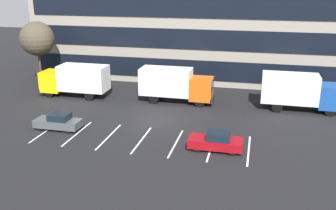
{
  "coord_description": "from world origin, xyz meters",
  "views": [
    {
      "loc": [
        8.61,
        -30.77,
        12.17
      ],
      "look_at": [
        0.96,
        0.88,
        1.4
      ],
      "focal_mm": 40.65,
      "sensor_mm": 36.0,
      "label": 1
    }
  ],
  "objects": [
    {
      "name": "sedan_charcoal",
      "position": [
        -7.57,
        -3.56,
        0.66
      ],
      "size": [
        3.91,
        1.64,
        1.4
      ],
      "color": "#474C51",
      "rests_on": "ground_plane"
    },
    {
      "name": "sedan_maroon",
      "position": [
        6.0,
        -4.58,
        0.68
      ],
      "size": [
        4.05,
        1.69,
        1.45
      ],
      "color": "maroon",
      "rests_on": "ground_plane"
    },
    {
      "name": "lot_markings",
      "position": [
        0.0,
        -4.12,
        0.0
      ],
      "size": [
        16.94,
        5.4,
        0.01
      ],
      "color": "silver",
      "rests_on": "ground_plane"
    },
    {
      "name": "box_truck_blue",
      "position": [
        12.72,
        6.41,
        2.0
      ],
      "size": [
        7.67,
        2.54,
        3.56
      ],
      "color": "#194799",
      "rests_on": "ground_plane"
    },
    {
      "name": "bare_tree",
      "position": [
        -17.0,
        9.38,
        5.52
      ],
      "size": [
        4.02,
        4.02,
        7.54
      ],
      "color": "#473323",
      "rests_on": "ground_plane"
    },
    {
      "name": "box_truck_orange",
      "position": [
        0.43,
        6.19,
        1.98
      ],
      "size": [
        7.6,
        2.52,
        3.53
      ],
      "color": "#D85914",
      "rests_on": "ground_plane"
    },
    {
      "name": "box_truck_yellow",
      "position": [
        -10.46,
        5.62,
        1.95
      ],
      "size": [
        7.49,
        2.48,
        3.47
      ],
      "color": "yellow",
      "rests_on": "ground_plane"
    },
    {
      "name": "ground_plane",
      "position": [
        0.0,
        0.0,
        0.0
      ],
      "size": [
        120.0,
        120.0,
        0.0
      ],
      "primitive_type": "plane",
      "color": "black"
    },
    {
      "name": "office_building",
      "position": [
        0.0,
        17.95,
        7.2
      ],
      "size": [
        40.07,
        10.2,
        14.4
      ],
      "color": "gray",
      "rests_on": "ground_plane"
    }
  ]
}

